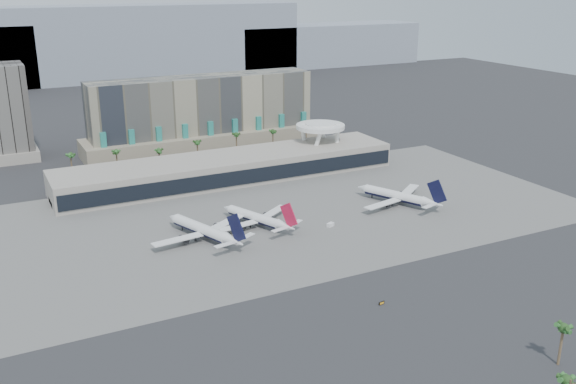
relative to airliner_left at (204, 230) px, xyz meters
name	(u,v)px	position (x,y,z in m)	size (l,w,h in m)	color
ground	(346,263)	(37.59, -42.84, -3.92)	(900.00, 900.00, 0.00)	#232326
apron_pad	(278,214)	(37.59, 12.16, -3.89)	(260.00, 130.00, 0.06)	#5B5B59
mountain_ridge	(118,48)	(65.47, 427.16, 25.97)	(680.00, 60.00, 70.00)	gray
hotel	(203,120)	(47.59, 131.57, 12.88)	(140.00, 30.00, 42.00)	gray
office_tower	(4,118)	(-57.41, 157.16, 19.01)	(30.00, 30.00, 52.00)	black
terminal	(229,167)	(37.59, 67.00, 2.59)	(170.00, 32.50, 14.50)	#ADA498
saucer_structure	(320,129)	(92.59, 73.16, 14.53)	(26.00, 26.00, 21.89)	white
palm_row	(217,142)	(44.59, 102.16, 6.57)	(157.80, 2.80, 13.10)	brown
airliner_left	(204,230)	(0.00, 0.00, 0.00)	(41.81, 43.20, 15.56)	white
airliner_centre	(257,218)	(23.92, 3.34, -0.38)	(37.30, 38.46, 14.04)	white
airliner_right	(398,196)	(90.26, -0.79, -0.09)	(39.86, 41.02, 15.21)	white
service_vehicle_a	(222,225)	(10.29, 7.94, -2.83)	(4.46, 2.18, 2.18)	silver
service_vehicle_b	(330,225)	(50.09, -10.53, -3.14)	(3.04, 1.74, 1.56)	white
taxiway_sign	(382,303)	(31.27, -73.77, -3.44)	(2.18, 0.65, 0.98)	black
near_palm_b	(563,333)	(53.76, -121.28, 5.43)	(6.00, 6.00, 12.19)	brown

